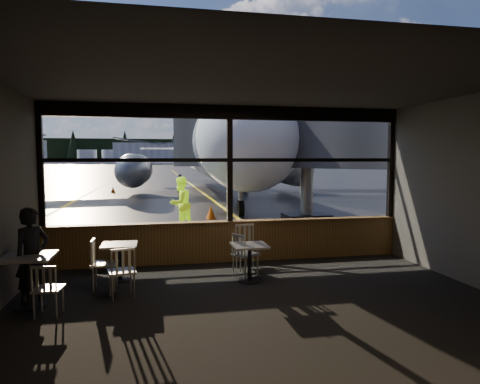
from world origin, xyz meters
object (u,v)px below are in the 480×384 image
object	(u,v)px
airliner	(214,111)
cone_nose	(211,212)
chair_near_n	(247,247)
cone_wing	(113,189)
jet_bridge	(301,152)
passenger	(32,256)
chair_mid_w	(105,264)
chair_near_w	(245,255)
cafe_table_mid	(120,262)
cafe_table_left	(29,282)
cafe_table_near	(250,263)
chair_mid_s	(122,272)
ground_crew	(180,204)
chair_left_s	(48,289)

from	to	relation	value
airliner	cone_nose	bearing A→B (deg)	-95.66
chair_near_n	cone_wing	world-z (taller)	chair_near_n
airliner	chair_near_n	size ratio (longest dim) A/B	38.40
jet_bridge	passenger	world-z (taller)	jet_bridge
chair_mid_w	cone_wing	distance (m)	22.45
airliner	chair_near_w	distance (m)	21.67
cafe_table_mid	cafe_table_left	distance (m)	1.78
jet_bridge	chair_near_w	world-z (taller)	jet_bridge
cafe_table_near	cone_nose	xyz separation A→B (m)	(0.36, 8.53, -0.10)
cafe_table_near	airliner	bearing A→B (deg)	84.03
cafe_table_near	passenger	size ratio (longest dim) A/B	0.46
cafe_table_mid	cafe_table_left	world-z (taller)	cafe_table_left
cafe_table_near	chair_mid_s	size ratio (longest dim) A/B	0.80
chair_mid_w	passenger	distance (m)	1.23
jet_bridge	chair_near_n	xyz separation A→B (m)	(-3.37, -6.27, -2.08)
airliner	ground_crew	bearing A→B (deg)	-99.17
jet_bridge	chair_mid_w	xyz separation A→B (m)	(-6.14, -7.12, -2.10)
cafe_table_left	chair_left_s	size ratio (longest dim) A/B	1.02
ground_crew	chair_near_n	bearing A→B (deg)	58.88
chair_near_n	passenger	xyz separation A→B (m)	(-3.82, -1.41, 0.31)
jet_bridge	cone_nose	xyz separation A→B (m)	(-3.15, 1.37, -2.30)
jet_bridge	cone_nose	world-z (taller)	jet_bridge
cone_nose	cone_wing	xyz separation A→B (m)	(-4.93, 13.88, -0.04)
cafe_table_mid	chair_mid_w	size ratio (longest dim) A/B	0.79
chair_mid_s	passenger	distance (m)	1.41
cafe_table_mid	chair_left_s	distance (m)	1.91
chair_mid_s	jet_bridge	bearing A→B (deg)	40.38
cafe_table_mid	cafe_table_left	bearing A→B (deg)	-135.93
cafe_table_near	ground_crew	distance (m)	6.31
airliner	chair_mid_w	xyz separation A→B (m)	(-4.86, -21.27, -5.10)
chair_left_s	cone_nose	world-z (taller)	chair_left_s
chair_mid_s	passenger	xyz separation A→B (m)	(-1.37, -0.01, 0.33)
cone_wing	cafe_table_mid	bearing A→B (deg)	-84.37
cafe_table_mid	chair_mid_s	distance (m)	1.07
cafe_table_near	jet_bridge	bearing A→B (deg)	63.89
cafe_table_mid	chair_near_n	world-z (taller)	chair_near_n
airliner	chair_mid_s	distance (m)	22.88
chair_near_w	chair_left_s	size ratio (longest dim) A/B	1.08
chair_mid_s	chair_left_s	bearing A→B (deg)	-160.06
airliner	cone_nose	distance (m)	13.97
chair_near_w	cafe_table_left	bearing A→B (deg)	-105.61
cone_nose	cone_wing	distance (m)	14.73
cafe_table_left	chair_mid_s	size ratio (longest dim) A/B	0.93
chair_near_w	chair_mid_s	distance (m)	2.47
passenger	chair_near_n	bearing A→B (deg)	-24.47
jet_bridge	cafe_table_mid	distance (m)	9.15
cone_nose	jet_bridge	bearing A→B (deg)	-23.55
chair_mid_w	cone_nose	xyz separation A→B (m)	(2.99, 8.49, -0.20)
passenger	ground_crew	xyz separation A→B (m)	(2.74, 6.74, 0.09)
cafe_table_near	chair_mid_s	world-z (taller)	chair_mid_s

